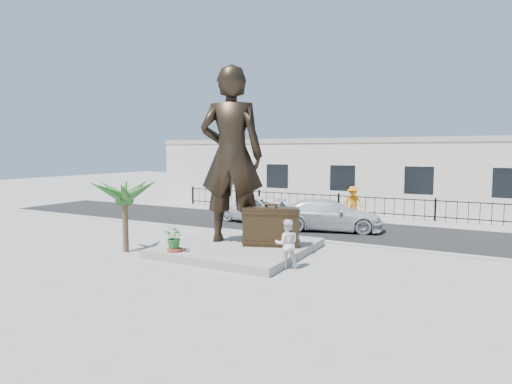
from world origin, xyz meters
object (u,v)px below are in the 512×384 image
suitcase (271,227)px  car_white (264,210)px  tourist (287,244)px  statue (231,156)px

suitcase → car_white: suitcase is taller
suitcase → tourist: size_ratio=1.27×
statue → tourist: bearing=133.8°
tourist → car_white: bearing=-86.7°
statue → suitcase: statue is taller
statue → tourist: size_ratio=4.16×
statue → car_white: statue is taller
statue → suitcase: bearing=161.3°
statue → suitcase: 3.19m
car_white → tourist: bearing=-134.1°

